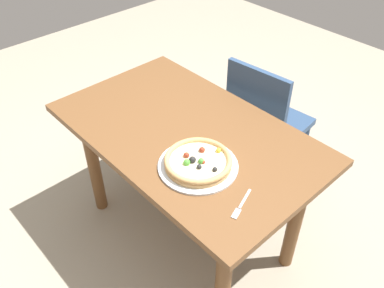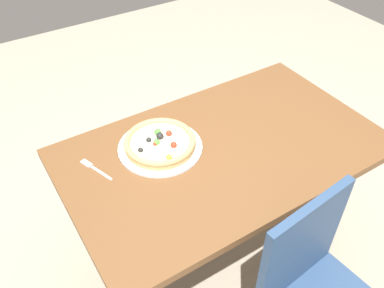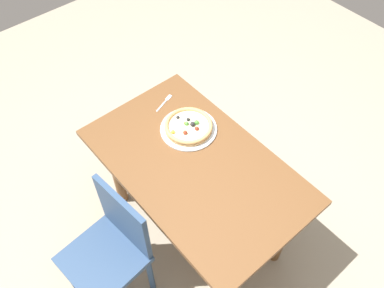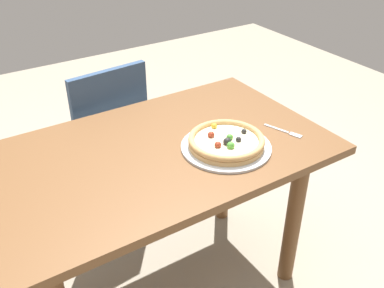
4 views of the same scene
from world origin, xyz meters
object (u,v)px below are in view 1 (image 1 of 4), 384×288
(chair_near, at_px, (264,122))
(plate, at_px, (198,166))
(fork, at_px, (241,206))
(pizza, at_px, (198,161))
(dining_table, at_px, (187,151))

(chair_near, xyz_separation_m, plate, (-0.21, 0.74, 0.26))
(plate, xyz_separation_m, fork, (-0.27, 0.03, -0.00))
(chair_near, bearing_deg, plate, -79.41)
(pizza, bearing_deg, chair_near, -73.91)
(fork, bearing_deg, plate, -116.35)
(chair_near, distance_m, pizza, 0.82)
(plate, height_order, fork, plate)
(dining_table, distance_m, pizza, 0.30)
(chair_near, bearing_deg, fork, -63.36)
(chair_near, height_order, plate, chair_near)
(chair_near, relative_size, plate, 2.63)
(plate, bearing_deg, dining_table, -31.21)
(dining_table, height_order, chair_near, chair_near)
(pizza, xyz_separation_m, fork, (-0.27, 0.03, -0.03))
(plate, xyz_separation_m, pizza, (0.00, 0.00, 0.03))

